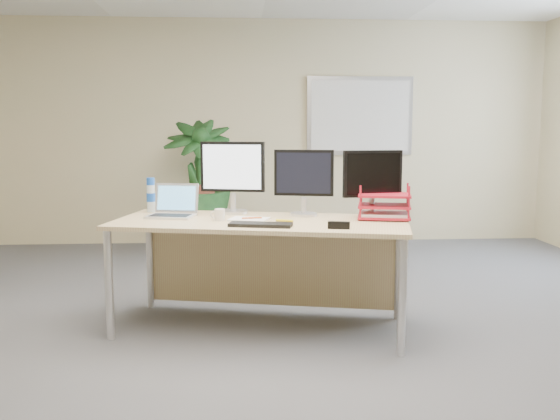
{
  "coord_description": "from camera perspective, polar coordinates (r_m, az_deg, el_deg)",
  "views": [
    {
      "loc": [
        -0.3,
        -3.64,
        1.44
      ],
      "look_at": [
        -0.03,
        0.35,
        0.89
      ],
      "focal_mm": 40.0,
      "sensor_mm": 36.0,
      "label": 1
    }
  ],
  "objects": [
    {
      "name": "letter_tray",
      "position": [
        4.45,
        9.51,
        0.18
      ],
      "size": [
        0.41,
        0.35,
        0.17
      ],
      "color": "#AF1526",
      "rests_on": "desk"
    },
    {
      "name": "desk",
      "position": [
        4.48,
        -1.48,
        -2.83
      ],
      "size": [
        2.17,
        1.29,
        0.78
      ],
      "color": "tan",
      "rests_on": "floor"
    },
    {
      "name": "water_bottle",
      "position": [
        4.85,
        -11.72,
        1.3
      ],
      "size": [
        0.07,
        0.07,
        0.26
      ],
      "color": "silver",
      "rests_on": "desk"
    },
    {
      "name": "orange_pen",
      "position": [
        4.34,
        -2.59,
        -0.72
      ],
      "size": [
        0.14,
        0.03,
        0.01
      ],
      "primitive_type": "cylinder",
      "rotation": [
        0.0,
        1.57,
        0.11
      ],
      "color": "#D85218",
      "rests_on": "spiral_notebook"
    },
    {
      "name": "laptop",
      "position": [
        4.58,
        -9.73,
        0.15
      ],
      "size": [
        0.38,
        0.35,
        0.23
      ],
      "color": "silver",
      "rests_on": "desk"
    },
    {
      "name": "floor",
      "position": [
        3.92,
        0.75,
        -13.72
      ],
      "size": [
        8.0,
        8.0,
        0.0
      ],
      "primitive_type": "plane",
      "color": "#48484D",
      "rests_on": "ground"
    },
    {
      "name": "whiteboard",
      "position": [
        7.75,
        7.32,
        8.53
      ],
      "size": [
        1.3,
        0.04,
        0.95
      ],
      "color": "silver",
      "rests_on": "back_wall"
    },
    {
      "name": "floor_plant",
      "position": [
        7.11,
        -7.58,
        2.14
      ],
      "size": [
        0.88,
        0.88,
        1.5
      ],
      "primitive_type": "imported",
      "rotation": [
        0.0,
        0.0,
        -0.05
      ],
      "color": "#133617",
      "rests_on": "floor"
    },
    {
      "name": "spiral_notebook",
      "position": [
        4.35,
        -2.87,
        -0.85
      ],
      "size": [
        0.31,
        0.27,
        0.01
      ],
      "primitive_type": "cube",
      "rotation": [
        0.0,
        0.0,
        -0.32
      ],
      "color": "silver",
      "rests_on": "desk"
    },
    {
      "name": "monitor_dark",
      "position": [
        4.5,
        8.46,
        2.81
      ],
      "size": [
        0.43,
        0.2,
        0.48
      ],
      "color": "silver",
      "rests_on": "desk"
    },
    {
      "name": "monitor_right",
      "position": [
        4.53,
        2.2,
        2.93
      ],
      "size": [
        0.43,
        0.2,
        0.48
      ],
      "color": "silver",
      "rests_on": "desk"
    },
    {
      "name": "coffee_mug",
      "position": [
        4.34,
        -5.56,
        -0.43
      ],
      "size": [
        0.11,
        0.07,
        0.08
      ],
      "color": "white",
      "rests_on": "desk"
    },
    {
      "name": "keyboard",
      "position": [
        4.08,
        -1.79,
        -1.34
      ],
      "size": [
        0.43,
        0.23,
        0.02
      ],
      "primitive_type": "cube",
      "rotation": [
        0.0,
        0.0,
        -0.23
      ],
      "color": "black",
      "rests_on": "desk"
    },
    {
      "name": "yellow_highlighter",
      "position": [
        4.28,
        0.41,
        -0.97
      ],
      "size": [
        0.12,
        0.06,
        0.02
      ],
      "primitive_type": "cylinder",
      "rotation": [
        0.0,
        1.57,
        -0.42
      ],
      "color": "yellow",
      "rests_on": "desk"
    },
    {
      "name": "monitor_left",
      "position": [
        4.67,
        -4.35,
        3.44
      ],
      "size": [
        0.48,
        0.22,
        0.54
      ],
      "color": "silver",
      "rests_on": "desk"
    },
    {
      "name": "back_wall",
      "position": [
        7.64,
        -1.69,
        7.1
      ],
      "size": [
        7.0,
        0.04,
        2.7
      ],
      "primitive_type": "cube",
      "color": "beige",
      "rests_on": "floor"
    },
    {
      "name": "stapler",
      "position": [
        4.0,
        5.4,
        -1.39
      ],
      "size": [
        0.15,
        0.07,
        0.05
      ],
      "primitive_type": "cube",
      "rotation": [
        0.0,
        0.0,
        -0.23
      ],
      "color": "black",
      "rests_on": "desk"
    }
  ]
}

